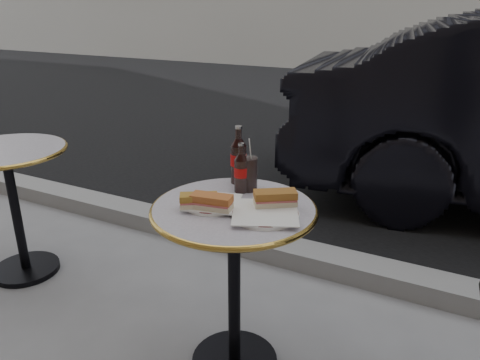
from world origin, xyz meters
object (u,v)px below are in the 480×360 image
at_px(plate_right, 265,214).
at_px(cola_bottle_left, 238,155).
at_px(bistro_table, 234,290).
at_px(cola_bottle_right, 241,168).
at_px(plate_left, 212,204).
at_px(cola_glass, 249,174).

distance_m(plate_right, cola_bottle_left, 0.36).
distance_m(bistro_table, cola_bottle_right, 0.49).
bearing_deg(plate_left, cola_bottle_left, 95.15).
distance_m(plate_left, cola_glass, 0.22).
distance_m(bistro_table, plate_right, 0.40).
height_order(cola_bottle_left, cola_bottle_right, cola_bottle_left).
bearing_deg(bistro_table, plate_right, -9.48).
bearing_deg(cola_glass, bistro_table, -82.70).
distance_m(bistro_table, cola_bottle_left, 0.55).
bearing_deg(bistro_table, cola_bottle_left, 113.44).
height_order(plate_right, cola_bottle_right, cola_bottle_right).
xyz_separation_m(plate_right, cola_glass, (-0.16, 0.19, 0.06)).
bearing_deg(bistro_table, plate_left, -158.82).
relative_size(plate_left, cola_bottle_left, 0.83).
bearing_deg(cola_bottle_right, plate_right, -42.34).
relative_size(plate_right, cola_bottle_left, 0.99).
distance_m(cola_bottle_left, cola_glass, 0.11).
bearing_deg(plate_left, plate_right, 1.63).
relative_size(bistro_table, cola_bottle_left, 3.01).
height_order(plate_left, cola_bottle_left, cola_bottle_left).
height_order(plate_left, cola_bottle_right, cola_bottle_right).
relative_size(plate_right, cola_glass, 1.70).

